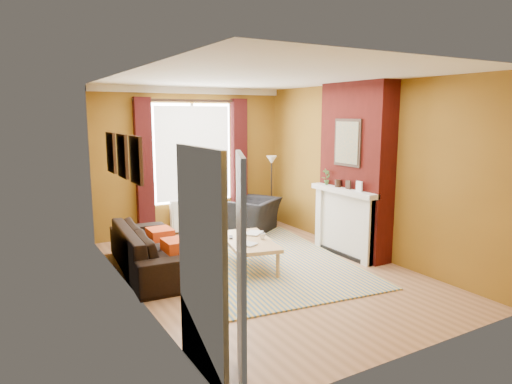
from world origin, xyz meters
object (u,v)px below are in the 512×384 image
sofa (153,249)px  armchair (252,215)px  wicker_stool (216,222)px  floor_lamp (272,171)px  coffee_table (249,242)px

sofa → armchair: bearing=-58.4°
wicker_stool → floor_lamp: floor_lamp is taller
armchair → coffee_table: (-1.10, -1.83, 0.06)m
sofa → wicker_stool: sofa is taller
sofa → armchair: (2.39, 1.24, -0.00)m
coffee_table → floor_lamp: bearing=63.5°
coffee_table → wicker_stool: bearing=91.6°
wicker_stool → sofa: bearing=-139.0°
sofa → wicker_stool: (1.72, 1.49, -0.10)m
sofa → coffee_table: size_ratio=1.61×
sofa → coffee_table: bearing=-110.5°
armchair → wicker_stool: (-0.67, 0.26, -0.10)m
floor_lamp → wicker_stool: bearing=173.2°
floor_lamp → sofa: bearing=-155.1°
sofa → floor_lamp: 3.31m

